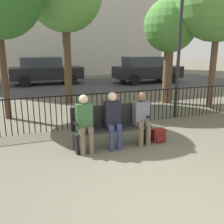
{
  "coord_description": "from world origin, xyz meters",
  "views": [
    {
      "loc": [
        -1.8,
        -2.53,
        2.15
      ],
      "look_at": [
        0.0,
        2.38,
        0.8
      ],
      "focal_mm": 40.0,
      "sensor_mm": 36.0,
      "label": 1
    }
  ],
  "objects_px": {
    "seated_person_1": "(113,118)",
    "backpack": "(159,136)",
    "tree_3": "(170,27)",
    "parked_car_1": "(146,69)",
    "lamp_post": "(180,30)",
    "park_bench": "(111,124)",
    "parked_car_0": "(45,70)",
    "seated_person_0": "(85,121)",
    "seated_person_2": "(142,115)"
  },
  "relations": [
    {
      "from": "tree_3",
      "to": "parked_car_0",
      "type": "relative_size",
      "value": 0.94
    },
    {
      "from": "seated_person_1",
      "to": "backpack",
      "type": "xyz_separation_m",
      "value": [
        1.13,
        -0.05,
        -0.54
      ]
    },
    {
      "from": "seated_person_0",
      "to": "tree_3",
      "type": "bearing_deg",
      "value": 40.6
    },
    {
      "from": "seated_person_1",
      "to": "parked_car_0",
      "type": "relative_size",
      "value": 0.29
    },
    {
      "from": "lamp_post",
      "to": "parked_car_1",
      "type": "distance_m",
      "value": 8.25
    },
    {
      "from": "park_bench",
      "to": "seated_person_0",
      "type": "relative_size",
      "value": 1.43
    },
    {
      "from": "seated_person_0",
      "to": "parked_car_0",
      "type": "distance_m",
      "value": 10.69
    },
    {
      "from": "parked_car_0",
      "to": "seated_person_2",
      "type": "bearing_deg",
      "value": -84.23
    },
    {
      "from": "seated_person_1",
      "to": "tree_3",
      "type": "height_order",
      "value": "tree_3"
    },
    {
      "from": "tree_3",
      "to": "parked_car_0",
      "type": "height_order",
      "value": "tree_3"
    },
    {
      "from": "seated_person_0",
      "to": "parked_car_1",
      "type": "distance_m",
      "value": 11.13
    },
    {
      "from": "seated_person_2",
      "to": "seated_person_1",
      "type": "bearing_deg",
      "value": 179.8
    },
    {
      "from": "tree_3",
      "to": "seated_person_1",
      "type": "bearing_deg",
      "value": -134.9
    },
    {
      "from": "seated_person_0",
      "to": "tree_3",
      "type": "distance_m",
      "value": 6.08
    },
    {
      "from": "park_bench",
      "to": "backpack",
      "type": "distance_m",
      "value": 1.19
    },
    {
      "from": "park_bench",
      "to": "seated_person_0",
      "type": "bearing_deg",
      "value": -168.49
    },
    {
      "from": "seated_person_1",
      "to": "tree_3",
      "type": "bearing_deg",
      "value": 45.1
    },
    {
      "from": "park_bench",
      "to": "seated_person_0",
      "type": "height_order",
      "value": "seated_person_0"
    },
    {
      "from": "tree_3",
      "to": "lamp_post",
      "type": "bearing_deg",
      "value": -114.89
    },
    {
      "from": "seated_person_1",
      "to": "tree_3",
      "type": "xyz_separation_m",
      "value": [
        3.67,
        3.68,
        2.21
      ]
    },
    {
      "from": "seated_person_0",
      "to": "park_bench",
      "type": "bearing_deg",
      "value": 11.51
    },
    {
      "from": "backpack",
      "to": "seated_person_2",
      "type": "bearing_deg",
      "value": 173.28
    },
    {
      "from": "park_bench",
      "to": "lamp_post",
      "type": "relative_size",
      "value": 0.43
    },
    {
      "from": "lamp_post",
      "to": "tree_3",
      "type": "bearing_deg",
      "value": 65.11
    },
    {
      "from": "backpack",
      "to": "seated_person_0",
      "type": "bearing_deg",
      "value": 178.3
    },
    {
      "from": "seated_person_1",
      "to": "seated_person_2",
      "type": "relative_size",
      "value": 1.04
    },
    {
      "from": "parked_car_0",
      "to": "parked_car_1",
      "type": "relative_size",
      "value": 1.0
    },
    {
      "from": "seated_person_0",
      "to": "parked_car_1",
      "type": "height_order",
      "value": "parked_car_1"
    },
    {
      "from": "park_bench",
      "to": "lamp_post",
      "type": "bearing_deg",
      "value": 29.53
    },
    {
      "from": "seated_person_1",
      "to": "backpack",
      "type": "bearing_deg",
      "value": -2.68
    },
    {
      "from": "tree_3",
      "to": "parked_car_1",
      "type": "height_order",
      "value": "tree_3"
    },
    {
      "from": "seated_person_0",
      "to": "backpack",
      "type": "relative_size",
      "value": 3.96
    },
    {
      "from": "park_bench",
      "to": "tree_3",
      "type": "relative_size",
      "value": 0.44
    },
    {
      "from": "seated_person_0",
      "to": "lamp_post",
      "type": "relative_size",
      "value": 0.3
    },
    {
      "from": "tree_3",
      "to": "parked_car_0",
      "type": "distance_m",
      "value": 8.35
    },
    {
      "from": "park_bench",
      "to": "seated_person_0",
      "type": "xyz_separation_m",
      "value": [
        -0.63,
        -0.13,
        0.18
      ]
    },
    {
      "from": "park_bench",
      "to": "parked_car_0",
      "type": "xyz_separation_m",
      "value": [
        -0.38,
        10.56,
        0.35
      ]
    },
    {
      "from": "parked_car_0",
      "to": "backpack",
      "type": "bearing_deg",
      "value": -82.0
    },
    {
      "from": "parked_car_0",
      "to": "tree_3",
      "type": "bearing_deg",
      "value": -59.97
    },
    {
      "from": "park_bench",
      "to": "parked_car_0",
      "type": "height_order",
      "value": "parked_car_0"
    },
    {
      "from": "seated_person_1",
      "to": "lamp_post",
      "type": "bearing_deg",
      "value": 31.51
    },
    {
      "from": "backpack",
      "to": "tree_3",
      "type": "distance_m",
      "value": 5.28
    },
    {
      "from": "seated_person_2",
      "to": "lamp_post",
      "type": "distance_m",
      "value": 3.3
    },
    {
      "from": "seated_person_0",
      "to": "parked_car_0",
      "type": "xyz_separation_m",
      "value": [
        0.25,
        10.68,
        0.17
      ]
    },
    {
      "from": "seated_person_0",
      "to": "lamp_post",
      "type": "height_order",
      "value": "lamp_post"
    },
    {
      "from": "seated_person_0",
      "to": "lamp_post",
      "type": "xyz_separation_m",
      "value": [
        3.37,
        1.68,
        1.96
      ]
    },
    {
      "from": "seated_person_0",
      "to": "seated_person_1",
      "type": "relative_size",
      "value": 0.99
    },
    {
      "from": "seated_person_2",
      "to": "parked_car_0",
      "type": "distance_m",
      "value": 10.74
    },
    {
      "from": "backpack",
      "to": "parked_car_0",
      "type": "bearing_deg",
      "value": 98.0
    },
    {
      "from": "seated_person_0",
      "to": "seated_person_2",
      "type": "xyz_separation_m",
      "value": [
        1.33,
        -0.0,
        -0.01
      ]
    }
  ]
}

